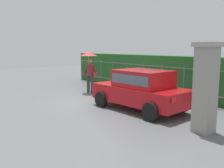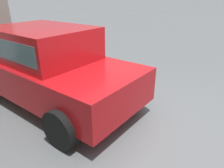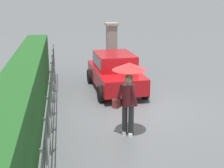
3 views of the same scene
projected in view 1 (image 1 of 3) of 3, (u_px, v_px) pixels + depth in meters
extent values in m
plane|color=slate|center=(99.00, 101.00, 10.65)|extent=(40.00, 40.00, 0.00)
cube|color=#B71116|center=(140.00, 94.00, 9.09)|extent=(3.80, 1.88, 0.60)
cube|color=#B71116|center=(143.00, 78.00, 8.89)|extent=(1.99, 1.56, 0.60)
cube|color=#4C5B66|center=(143.00, 78.00, 8.89)|extent=(1.84, 1.57, 0.33)
cylinder|color=black|center=(101.00, 99.00, 9.53)|extent=(0.61, 0.22, 0.60)
cylinder|color=black|center=(132.00, 94.00, 10.61)|extent=(0.61, 0.22, 0.60)
cylinder|color=black|center=(151.00, 112.00, 7.65)|extent=(0.61, 0.22, 0.60)
cylinder|color=black|center=(182.00, 104.00, 8.73)|extent=(0.61, 0.22, 0.60)
cube|color=red|center=(173.00, 100.00, 7.32)|extent=(0.07, 0.20, 0.16)
cube|color=red|center=(193.00, 96.00, 8.02)|extent=(0.07, 0.20, 0.16)
cylinder|color=#333333|center=(88.00, 84.00, 12.52)|extent=(0.15, 0.15, 0.86)
cylinder|color=#333333|center=(92.00, 85.00, 12.50)|extent=(0.15, 0.15, 0.86)
cube|color=white|center=(89.00, 92.00, 12.63)|extent=(0.26, 0.10, 0.08)
cube|color=white|center=(92.00, 92.00, 12.61)|extent=(0.26, 0.10, 0.08)
cylinder|color=maroon|center=(90.00, 70.00, 12.40)|extent=(0.34, 0.34, 0.58)
sphere|color=#DBAD89|center=(90.00, 62.00, 12.34)|extent=(0.22, 0.22, 0.22)
sphere|color=olive|center=(90.00, 61.00, 12.31)|extent=(0.25, 0.25, 0.25)
cylinder|color=maroon|center=(86.00, 70.00, 12.50)|extent=(0.22, 0.23, 0.56)
cylinder|color=maroon|center=(95.00, 70.00, 12.46)|extent=(0.22, 0.23, 0.56)
cylinder|color=#B2B2B7|center=(89.00, 63.00, 12.46)|extent=(0.02, 0.02, 0.77)
cone|color=red|center=(89.00, 54.00, 12.39)|extent=(0.91, 0.91, 0.20)
cube|color=maroon|center=(96.00, 75.00, 12.53)|extent=(0.36, 0.35, 0.24)
cube|color=gray|center=(205.00, 90.00, 6.56)|extent=(0.48, 0.48, 2.30)
cube|color=#9E998E|center=(208.00, 44.00, 6.38)|extent=(0.60, 0.60, 0.12)
cylinder|color=#59605B|center=(81.00, 70.00, 17.35)|extent=(0.05, 0.05, 1.50)
cylinder|color=#59605B|center=(91.00, 71.00, 16.37)|extent=(0.05, 0.05, 1.50)
cylinder|color=#59605B|center=(101.00, 73.00, 15.38)|extent=(0.05, 0.05, 1.50)
cylinder|color=#59605B|center=(113.00, 74.00, 14.40)|extent=(0.05, 0.05, 1.50)
cylinder|color=#59605B|center=(127.00, 76.00, 13.41)|extent=(0.05, 0.05, 1.50)
cylinder|color=#59605B|center=(143.00, 78.00, 12.42)|extent=(0.05, 0.05, 1.50)
cylinder|color=#59605B|center=(161.00, 81.00, 11.44)|extent=(0.05, 0.05, 1.50)
cylinder|color=#59605B|center=(184.00, 84.00, 10.45)|extent=(0.05, 0.05, 1.50)
cylinder|color=#59605B|center=(210.00, 88.00, 9.46)|extent=(0.05, 0.05, 1.50)
cube|color=#59605B|center=(135.00, 64.00, 12.82)|extent=(11.20, 0.03, 0.04)
cube|color=#59605B|center=(134.00, 83.00, 12.96)|extent=(11.20, 0.03, 0.04)
cube|color=#235B23|center=(144.00, 73.00, 13.31)|extent=(12.20, 0.90, 1.90)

